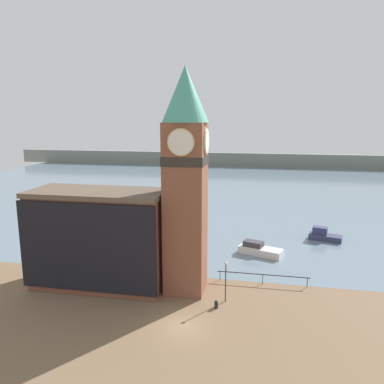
{
  "coord_description": "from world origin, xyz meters",
  "views": [
    {
      "loc": [
        6.3,
        -28.77,
        17.79
      ],
      "look_at": [
        -0.16,
        5.35,
        10.87
      ],
      "focal_mm": 35.0,
      "sensor_mm": 36.0,
      "label": 1
    }
  ],
  "objects_px": {
    "boat_near": "(259,250)",
    "lamp_post": "(226,274)",
    "pier_building": "(99,238)",
    "boat_far": "(324,235)",
    "clock_tower": "(186,177)",
    "mooring_bollard_near": "(216,304)"
  },
  "relations": [
    {
      "from": "mooring_bollard_near",
      "to": "lamp_post",
      "type": "xyz_separation_m",
      "value": [
        0.72,
        1.45,
        2.46
      ]
    },
    {
      "from": "boat_near",
      "to": "mooring_bollard_near",
      "type": "relative_size",
      "value": 7.83
    },
    {
      "from": "boat_near",
      "to": "lamp_post",
      "type": "distance_m",
      "value": 14.38
    },
    {
      "from": "boat_near",
      "to": "clock_tower",
      "type": "bearing_deg",
      "value": -101.86
    },
    {
      "from": "boat_near",
      "to": "pier_building",
      "type": "bearing_deg",
      "value": -123.61
    },
    {
      "from": "lamp_post",
      "to": "clock_tower",
      "type": "bearing_deg",
      "value": 156.86
    },
    {
      "from": "pier_building",
      "to": "boat_near",
      "type": "height_order",
      "value": "pier_building"
    },
    {
      "from": "boat_near",
      "to": "boat_far",
      "type": "bearing_deg",
      "value": 59.79
    },
    {
      "from": "boat_near",
      "to": "boat_far",
      "type": "height_order",
      "value": "boat_far"
    },
    {
      "from": "clock_tower",
      "to": "boat_near",
      "type": "relative_size",
      "value": 3.73
    },
    {
      "from": "mooring_bollard_near",
      "to": "lamp_post",
      "type": "bearing_deg",
      "value": 63.64
    },
    {
      "from": "boat_far",
      "to": "lamp_post",
      "type": "height_order",
      "value": "lamp_post"
    },
    {
      "from": "boat_far",
      "to": "mooring_bollard_near",
      "type": "xyz_separation_m",
      "value": [
        -13.15,
        -23.06,
        -0.27
      ]
    },
    {
      "from": "pier_building",
      "to": "lamp_post",
      "type": "distance_m",
      "value": 13.98
    },
    {
      "from": "clock_tower",
      "to": "boat_far",
      "type": "relative_size",
      "value": 4.59
    },
    {
      "from": "pier_building",
      "to": "boat_far",
      "type": "xyz_separation_m",
      "value": [
        26.14,
        20.16,
        -4.52
      ]
    },
    {
      "from": "clock_tower",
      "to": "pier_building",
      "type": "bearing_deg",
      "value": -177.56
    },
    {
      "from": "pier_building",
      "to": "lamp_post",
      "type": "relative_size",
      "value": 3.47
    },
    {
      "from": "pier_building",
      "to": "mooring_bollard_near",
      "type": "xyz_separation_m",
      "value": [
        12.99,
        -2.91,
        -4.79
      ]
    },
    {
      "from": "boat_far",
      "to": "mooring_bollard_near",
      "type": "height_order",
      "value": "boat_far"
    },
    {
      "from": "clock_tower",
      "to": "lamp_post",
      "type": "distance_m",
      "value": 10.29
    },
    {
      "from": "pier_building",
      "to": "lamp_post",
      "type": "bearing_deg",
      "value": -6.07
    }
  ]
}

